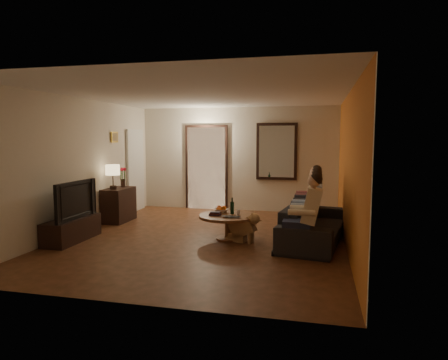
% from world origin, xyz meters
% --- Properties ---
extents(floor, '(5.00, 6.00, 0.01)m').
position_xyz_m(floor, '(0.00, 0.00, 0.00)').
color(floor, '#402511').
rests_on(floor, ground).
extents(ceiling, '(5.00, 6.00, 0.01)m').
position_xyz_m(ceiling, '(0.00, 0.00, 2.60)').
color(ceiling, white).
rests_on(ceiling, back_wall).
extents(back_wall, '(5.00, 0.02, 2.60)m').
position_xyz_m(back_wall, '(0.00, 3.00, 1.30)').
color(back_wall, beige).
rests_on(back_wall, floor).
extents(front_wall, '(5.00, 0.02, 2.60)m').
position_xyz_m(front_wall, '(0.00, -3.00, 1.30)').
color(front_wall, beige).
rests_on(front_wall, floor).
extents(left_wall, '(0.02, 6.00, 2.60)m').
position_xyz_m(left_wall, '(-2.50, 0.00, 1.30)').
color(left_wall, beige).
rests_on(left_wall, floor).
extents(right_wall, '(0.02, 6.00, 2.60)m').
position_xyz_m(right_wall, '(2.50, 0.00, 1.30)').
color(right_wall, beige).
rests_on(right_wall, floor).
extents(orange_accent, '(0.01, 6.00, 2.60)m').
position_xyz_m(orange_accent, '(2.49, 0.00, 1.30)').
color(orange_accent, orange).
rests_on(orange_accent, right_wall).
extents(kitchen_doorway, '(1.00, 0.06, 2.10)m').
position_xyz_m(kitchen_doorway, '(-0.80, 2.98, 1.05)').
color(kitchen_doorway, '#FFE0A5').
rests_on(kitchen_doorway, floor).
extents(door_trim, '(1.12, 0.04, 2.22)m').
position_xyz_m(door_trim, '(-0.80, 2.97, 1.05)').
color(door_trim, black).
rests_on(door_trim, floor).
extents(fridge_glimpse, '(0.45, 0.03, 1.70)m').
position_xyz_m(fridge_glimpse, '(-0.55, 2.98, 0.90)').
color(fridge_glimpse, silver).
rests_on(fridge_glimpse, floor).
extents(mirror_frame, '(1.00, 0.05, 1.40)m').
position_xyz_m(mirror_frame, '(1.00, 2.96, 1.50)').
color(mirror_frame, black).
rests_on(mirror_frame, back_wall).
extents(mirror_glass, '(0.86, 0.02, 1.26)m').
position_xyz_m(mirror_glass, '(1.00, 2.93, 1.50)').
color(mirror_glass, white).
rests_on(mirror_glass, back_wall).
extents(white_door, '(0.06, 0.85, 2.04)m').
position_xyz_m(white_door, '(-2.46, 2.30, 1.02)').
color(white_door, white).
rests_on(white_door, floor).
extents(framed_art, '(0.03, 0.28, 0.24)m').
position_xyz_m(framed_art, '(-2.47, 1.30, 1.85)').
color(framed_art, '#B28C33').
rests_on(framed_art, left_wall).
extents(art_canvas, '(0.01, 0.22, 0.18)m').
position_xyz_m(art_canvas, '(-2.46, 1.30, 1.85)').
color(art_canvas, brown).
rests_on(art_canvas, left_wall).
extents(dresser, '(0.45, 0.83, 0.74)m').
position_xyz_m(dresser, '(-2.25, 1.00, 0.37)').
color(dresser, black).
rests_on(dresser, floor).
extents(table_lamp, '(0.30, 0.30, 0.54)m').
position_xyz_m(table_lamp, '(-2.25, 0.78, 1.01)').
color(table_lamp, beige).
rests_on(table_lamp, dresser).
extents(flower_vase, '(0.14, 0.14, 0.44)m').
position_xyz_m(flower_vase, '(-2.25, 1.22, 0.96)').
color(flower_vase, red).
rests_on(flower_vase, dresser).
extents(tv_stand, '(0.45, 1.22, 0.41)m').
position_xyz_m(tv_stand, '(-2.25, -0.73, 0.20)').
color(tv_stand, black).
rests_on(tv_stand, floor).
extents(tv, '(1.16, 0.15, 0.67)m').
position_xyz_m(tv, '(-2.25, -0.73, 0.74)').
color(tv, black).
rests_on(tv, tv_stand).
extents(sofa, '(2.37, 1.22, 0.66)m').
position_xyz_m(sofa, '(1.96, 0.19, 0.33)').
color(sofa, black).
rests_on(sofa, floor).
extents(person_a, '(0.60, 0.40, 1.20)m').
position_xyz_m(person_a, '(1.86, -0.71, 0.60)').
color(person_a, tan).
rests_on(person_a, sofa).
extents(person_b, '(0.60, 0.40, 1.20)m').
position_xyz_m(person_b, '(1.86, -0.11, 0.60)').
color(person_b, tan).
rests_on(person_b, sofa).
extents(person_c, '(0.60, 0.40, 1.20)m').
position_xyz_m(person_c, '(1.86, 0.49, 0.60)').
color(person_c, tan).
rests_on(person_c, sofa).
extents(person_d, '(0.60, 0.40, 1.20)m').
position_xyz_m(person_d, '(1.86, 1.09, 0.60)').
color(person_d, tan).
rests_on(person_d, sofa).
extents(dog, '(0.60, 0.38, 0.56)m').
position_xyz_m(dog, '(0.74, -0.11, 0.28)').
color(dog, '#AC794F').
rests_on(dog, floor).
extents(coffee_table, '(1.25, 1.25, 0.45)m').
position_xyz_m(coffee_table, '(0.45, 0.02, 0.23)').
color(coffee_table, brown).
rests_on(coffee_table, floor).
extents(bowl, '(0.26, 0.26, 0.06)m').
position_xyz_m(bowl, '(0.27, 0.24, 0.48)').
color(bowl, white).
rests_on(bowl, coffee_table).
extents(oranges, '(0.20, 0.20, 0.08)m').
position_xyz_m(oranges, '(0.27, 0.24, 0.55)').
color(oranges, '#E35D13').
rests_on(oranges, bowl).
extents(wine_bottle, '(0.07, 0.07, 0.31)m').
position_xyz_m(wine_bottle, '(0.50, 0.12, 0.60)').
color(wine_bottle, black).
rests_on(wine_bottle, coffee_table).
extents(wine_glass, '(0.06, 0.06, 0.10)m').
position_xyz_m(wine_glass, '(0.63, 0.07, 0.50)').
color(wine_glass, silver).
rests_on(wine_glass, coffee_table).
extents(book_stack, '(0.20, 0.15, 0.07)m').
position_xyz_m(book_stack, '(0.23, -0.08, 0.48)').
color(book_stack, black).
rests_on(book_stack, coffee_table).
extents(laptop, '(0.33, 0.22, 0.03)m').
position_xyz_m(laptop, '(0.55, -0.26, 0.46)').
color(laptop, black).
rests_on(laptop, coffee_table).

